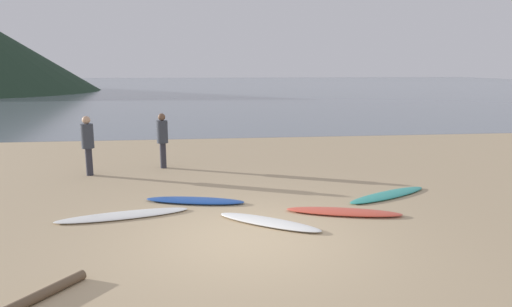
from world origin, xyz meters
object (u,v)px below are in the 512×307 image
at_px(surfboard_2, 269,222).
at_px(surfboard_4, 388,195).
at_px(surfboard_0, 123,215).
at_px(person_0, 162,136).
at_px(surfboard_3, 344,212).
at_px(person_1, 88,141).
at_px(surfboard_1, 195,200).

xyz_separation_m(surfboard_2, surfboard_4, (2.97, 1.51, -0.01)).
xyz_separation_m(surfboard_0, person_0, (0.42, 4.31, 0.91)).
relative_size(surfboard_0, surfboard_4, 1.07).
relative_size(surfboard_2, surfboard_3, 0.92).
relative_size(surfboard_4, person_1, 1.47).
relative_size(surfboard_4, person_0, 1.49).
bearing_deg(person_0, surfboard_1, -47.54).
relative_size(surfboard_2, person_1, 1.30).
bearing_deg(person_0, surfboard_0, -68.43).
distance_m(surfboard_0, person_0, 4.43).
distance_m(surfboard_0, surfboard_2, 2.88).
distance_m(surfboard_3, surfboard_4, 1.77).
bearing_deg(surfboard_2, surfboard_0, -160.34).
relative_size(surfboard_0, person_0, 1.60).
distance_m(surfboard_2, surfboard_4, 3.34).
height_order(surfboard_4, person_1, person_1).
relative_size(person_0, person_1, 0.99).
xyz_separation_m(surfboard_2, surfboard_3, (1.58, 0.41, 0.00)).
distance_m(surfboard_1, person_1, 4.15).
bearing_deg(surfboard_3, surfboard_4, 54.03).
distance_m(surfboard_2, person_0, 5.66).
relative_size(surfboard_1, surfboard_3, 0.95).
bearing_deg(surfboard_2, surfboard_1, 166.99).
height_order(surfboard_0, person_0, person_0).
relative_size(surfboard_1, surfboard_4, 0.92).
distance_m(surfboard_1, surfboard_3, 3.18).
bearing_deg(person_1, surfboard_3, -143.01).
bearing_deg(person_1, surfboard_1, -153.57).
xyz_separation_m(surfboard_0, surfboard_1, (1.39, 0.79, 0.01)).
xyz_separation_m(surfboard_3, person_0, (-3.94, 4.65, 0.90)).
bearing_deg(person_0, surfboard_4, -6.51).
height_order(surfboard_3, person_1, person_1).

